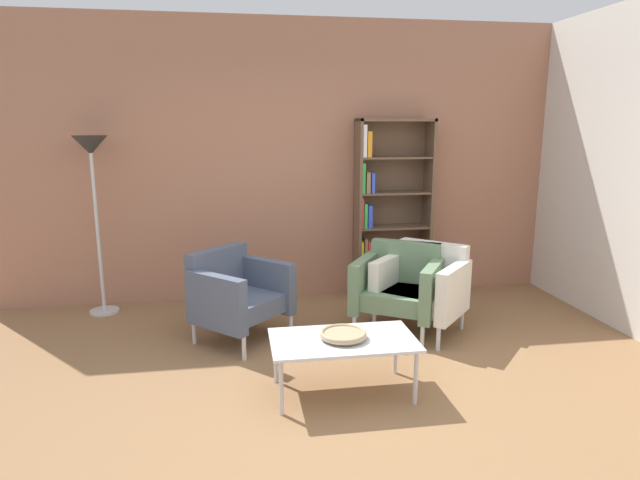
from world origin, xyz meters
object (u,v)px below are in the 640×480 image
Objects in this scene: bookshelf_tall at (386,211)px; floor_lamp_torchiere at (92,167)px; decorative_bowl at (343,334)px; armchair_spare_guest at (237,293)px; coffee_table_low at (343,343)px; armchair_near_window at (423,286)px; armchair_corner_red at (399,286)px.

bookshelf_tall is 1.09× the size of floor_lamp_torchiere.
decorative_bowl is 0.34× the size of armchair_spare_guest.
bookshelf_tall reaches higher than coffee_table_low.
bookshelf_tall is 2.00× the size of armchair_near_window.
armchair_corner_red is at bearing 56.01° from decorative_bowl.
floor_lamp_torchiere is at bearing 100.39° from armchair_spare_guest.
decorative_bowl reaches higher than coffee_table_low.
armchair_spare_guest and armchair_corner_red have the same top height.
armchair_spare_guest reaches higher than coffee_table_low.
armchair_corner_red is (0.73, 1.09, 0.05)m from coffee_table_low.
bookshelf_tall is 5.94× the size of decorative_bowl.
armchair_spare_guest is at bearing 122.88° from coffee_table_low.
armchair_spare_guest is at bearing -149.02° from armchair_corner_red.
floor_lamp_torchiere is (-2.97, 0.95, 1.03)m from armchair_near_window.
armchair_near_window reaches higher than decorative_bowl.
coffee_table_low is 1.31m from armchair_corner_red.
bookshelf_tall is 2.00× the size of armchair_spare_guest.
floor_lamp_torchiere is (-2.76, 0.90, 1.03)m from armchair_corner_red.
bookshelf_tall is 2.03× the size of armchair_corner_red.
decorative_bowl is 0.18× the size of floor_lamp_torchiere.
coffee_table_low is at bearing -92.33° from armchair_corner_red.
armchair_corner_red is (-0.15, -1.01, -0.52)m from bookshelf_tall.
coffee_table_low is 1.07× the size of armchair_corner_red.
armchair_corner_red reaches higher than coffee_table_low.
armchair_near_window reaches higher than coffee_table_low.
decorative_bowl is at bearing -89.55° from armchair_near_window.
decorative_bowl is 1.31m from armchair_corner_red.
armchair_spare_guest is at bearing -34.03° from floor_lamp_torchiere.
armchair_spare_guest is 1.89m from floor_lamp_torchiere.
floor_lamp_torchiere is (-2.03, 1.99, 1.08)m from coffee_table_low.
decorative_bowl is 0.34× the size of armchair_corner_red.
floor_lamp_torchiere reaches higher than armchair_near_window.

